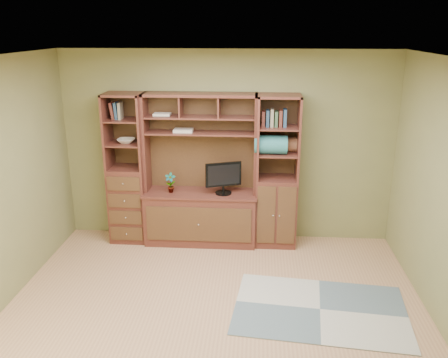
# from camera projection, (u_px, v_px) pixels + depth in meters

# --- Properties ---
(room) EXTENTS (4.60, 4.10, 2.64)m
(room) POSITION_uv_depth(u_px,v_px,m) (213.00, 198.00, 4.57)
(room) COLOR tan
(room) RESTS_ON ground
(center_hutch) EXTENTS (1.54, 0.53, 2.05)m
(center_hutch) POSITION_uv_depth(u_px,v_px,m) (200.00, 171.00, 6.32)
(center_hutch) COLOR #53251D
(center_hutch) RESTS_ON ground
(left_tower) EXTENTS (0.50, 0.45, 2.05)m
(left_tower) POSITION_uv_depth(u_px,v_px,m) (127.00, 169.00, 6.43)
(left_tower) COLOR #53251D
(left_tower) RESTS_ON ground
(right_tower) EXTENTS (0.55, 0.45, 2.05)m
(right_tower) POSITION_uv_depth(u_px,v_px,m) (277.00, 172.00, 6.29)
(right_tower) COLOR #53251D
(right_tower) RESTS_ON ground
(rug) EXTENTS (1.91, 1.38, 0.01)m
(rug) POSITION_uv_depth(u_px,v_px,m) (320.00, 309.00, 5.03)
(rug) COLOR gray
(rug) RESTS_ON ground
(monitor) EXTENTS (0.53, 0.37, 0.60)m
(monitor) POSITION_uv_depth(u_px,v_px,m) (223.00, 172.00, 6.27)
(monitor) COLOR black
(monitor) RESTS_ON center_hutch
(orchid) EXTENTS (0.14, 0.10, 0.27)m
(orchid) POSITION_uv_depth(u_px,v_px,m) (170.00, 183.00, 6.37)
(orchid) COLOR #B9703E
(orchid) RESTS_ON center_hutch
(magazines) EXTENTS (0.25, 0.18, 0.04)m
(magazines) POSITION_uv_depth(u_px,v_px,m) (183.00, 130.00, 6.26)
(magazines) COLOR beige
(magazines) RESTS_ON center_hutch
(bowl) EXTENTS (0.23, 0.23, 0.06)m
(bowl) POSITION_uv_depth(u_px,v_px,m) (126.00, 141.00, 6.31)
(bowl) COLOR silver
(bowl) RESTS_ON left_tower
(blanket_teal) EXTENTS (0.42, 0.24, 0.24)m
(blanket_teal) POSITION_uv_depth(u_px,v_px,m) (271.00, 145.00, 6.13)
(blanket_teal) COLOR #2A6C70
(blanket_teal) RESTS_ON right_tower
(blanket_red) EXTENTS (0.35, 0.19, 0.19)m
(blanket_red) POSITION_uv_depth(u_px,v_px,m) (286.00, 144.00, 6.25)
(blanket_red) COLOR brown
(blanket_red) RESTS_ON right_tower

